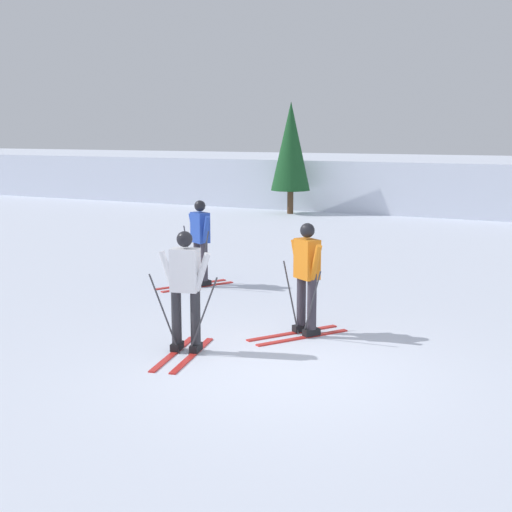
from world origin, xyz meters
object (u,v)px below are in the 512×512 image
(skier_white, at_px, (185,288))
(conifer_far_left, at_px, (291,147))
(skier_orange, at_px, (306,276))
(skier_blue, at_px, (200,240))

(skier_white, height_order, conifer_far_left, conifer_far_left)
(skier_orange, bearing_deg, conifer_far_left, 114.20)
(skier_orange, height_order, conifer_far_left, conifer_far_left)
(skier_blue, distance_m, skier_orange, 3.96)
(skier_blue, xyz_separation_m, skier_orange, (3.22, -2.32, -0.00))
(skier_white, bearing_deg, skier_blue, 117.87)
(skier_blue, xyz_separation_m, conifer_far_left, (-3.35, 12.30, 1.57))
(skier_blue, bearing_deg, skier_white, -62.13)
(skier_blue, height_order, skier_white, same)
(skier_orange, bearing_deg, skier_white, -127.55)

